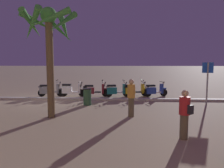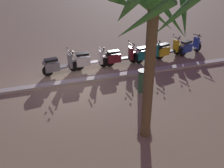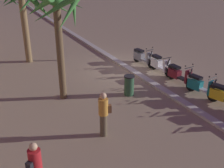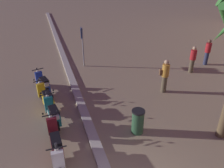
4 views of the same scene
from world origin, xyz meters
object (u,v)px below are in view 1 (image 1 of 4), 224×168
at_px(scooter_teal_last_in_row, 116,90).
at_px(pedestrian_strolling_near_curb, 185,113).
at_px(scooter_yellow_far_back, 134,90).
at_px(scooter_white_gap_after_mid, 71,90).
at_px(palm_tree_by_mall_entrance, 49,33).
at_px(scooter_maroon_mid_centre, 94,90).
at_px(scooter_blue_mid_front, 154,90).
at_px(crossing_sign, 207,78).
at_px(pedestrian_window_shopping, 131,97).
at_px(scooter_grey_second_in_line, 49,90).
at_px(litter_bin, 87,97).

height_order(scooter_teal_last_in_row, pedestrian_strolling_near_curb, pedestrian_strolling_near_curb).
distance_m(scooter_yellow_far_back, pedestrian_strolling_near_curb, 8.37).
xyz_separation_m(scooter_white_gap_after_mid, palm_tree_by_mall_entrance, (-0.50, 5.70, 3.18)).
height_order(scooter_maroon_mid_centre, pedestrian_strolling_near_curb, pedestrian_strolling_near_curb).
xyz_separation_m(scooter_blue_mid_front, scooter_maroon_mid_centre, (4.22, 0.21, -0.01)).
bearing_deg(scooter_blue_mid_front, scooter_white_gap_after_mid, 2.06).
height_order(scooter_maroon_mid_centre, crossing_sign, crossing_sign).
bearing_deg(palm_tree_by_mall_entrance, scooter_maroon_mid_centre, -101.03).
relative_size(scooter_blue_mid_front, palm_tree_by_mall_entrance, 0.36).
height_order(scooter_yellow_far_back, pedestrian_window_shopping, pedestrian_window_shopping).
distance_m(scooter_yellow_far_back, palm_tree_by_mall_entrance, 7.73).
relative_size(scooter_yellow_far_back, pedestrian_strolling_near_curb, 1.15).
xyz_separation_m(crossing_sign, pedestrian_window_shopping, (4.45, 3.07, -0.61)).
bearing_deg(pedestrian_window_shopping, pedestrian_strolling_near_curb, 119.78).
height_order(scooter_teal_last_in_row, crossing_sign, crossing_sign).
relative_size(scooter_teal_last_in_row, scooter_grey_second_in_line, 0.97).
bearing_deg(pedestrian_window_shopping, scooter_maroon_mid_centre, -65.88).
bearing_deg(scooter_blue_mid_front, scooter_teal_last_in_row, 5.26).
bearing_deg(litter_bin, palm_tree_by_mall_entrance, 67.54).
bearing_deg(scooter_yellow_far_back, scooter_teal_last_in_row, 8.05).
relative_size(scooter_white_gap_after_mid, pedestrian_window_shopping, 1.08).
height_order(scooter_blue_mid_front, scooter_teal_last_in_row, scooter_teal_last_in_row).
distance_m(pedestrian_strolling_near_curb, litter_bin, 6.55).
height_order(palm_tree_by_mall_entrance, pedestrian_window_shopping, palm_tree_by_mall_entrance).
bearing_deg(scooter_grey_second_in_line, scooter_teal_last_in_row, -178.91).
bearing_deg(scooter_grey_second_in_line, pedestrian_strolling_near_curb, 131.63).
height_order(scooter_yellow_far_back, scooter_grey_second_in_line, same).
distance_m(crossing_sign, litter_bin, 6.93).
xyz_separation_m(crossing_sign, litter_bin, (6.83, 0.61, -1.02)).
bearing_deg(palm_tree_by_mall_entrance, pedestrian_strolling_near_curb, 154.45).
distance_m(pedestrian_window_shopping, litter_bin, 3.45).
relative_size(scooter_teal_last_in_row, scooter_maroon_mid_centre, 0.94).
relative_size(scooter_blue_mid_front, scooter_yellow_far_back, 0.93).
bearing_deg(litter_bin, scooter_blue_mid_front, -143.13).
height_order(scooter_grey_second_in_line, pedestrian_strolling_near_curb, pedestrian_strolling_near_curb).
bearing_deg(scooter_grey_second_in_line, scooter_blue_mid_front, -177.39).
distance_m(scooter_teal_last_in_row, pedestrian_window_shopping, 5.44).
relative_size(scooter_maroon_mid_centre, pedestrian_strolling_near_curb, 1.18).
distance_m(scooter_teal_last_in_row, palm_tree_by_mall_entrance, 7.01).
distance_m(scooter_grey_second_in_line, palm_tree_by_mall_entrance, 6.73).
distance_m(scooter_yellow_far_back, scooter_white_gap_after_mid, 4.42).
distance_m(scooter_maroon_mid_centre, litter_bin, 2.93).
xyz_separation_m(scooter_yellow_far_back, scooter_teal_last_in_row, (1.28, 0.18, 0.00)).
relative_size(scooter_yellow_far_back, scooter_white_gap_after_mid, 1.00).
bearing_deg(scooter_grey_second_in_line, scooter_white_gap_after_mid, -175.28).
xyz_separation_m(scooter_teal_last_in_row, pedestrian_strolling_near_curb, (-2.45, 8.10, 0.38)).
height_order(pedestrian_strolling_near_curb, litter_bin, pedestrian_strolling_near_curb).
relative_size(scooter_maroon_mid_centre, pedestrian_window_shopping, 1.11).
height_order(scooter_teal_last_in_row, scooter_maroon_mid_centre, same).
xyz_separation_m(scooter_teal_last_in_row, scooter_white_gap_after_mid, (3.14, -0.04, 0.01)).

